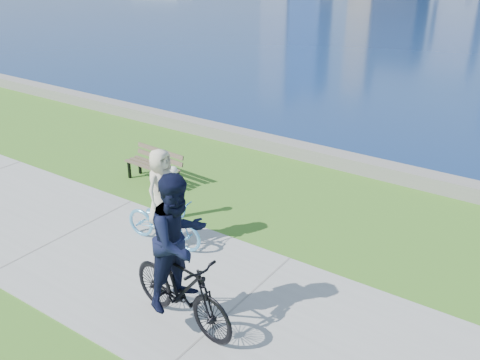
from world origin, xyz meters
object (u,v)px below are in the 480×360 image
Objects in this scene: park_bench at (155,163)px; cyclist_man at (180,265)px; bollard_lamp at (174,189)px; cyclist_woman at (163,210)px.

cyclist_man is (3.87, -3.59, 0.57)m from park_bench.
bollard_lamp is 0.47× the size of cyclist_man.
cyclist_man is (2.30, -2.48, 0.38)m from bollard_lamp.
cyclist_woman is at bearing 56.13° from cyclist_man.
park_bench is at bearing 54.77° from cyclist_man.
cyclist_man reaches higher than bollard_lamp.
cyclist_woman is 0.78× the size of cyclist_man.
park_bench is at bearing 144.79° from bollard_lamp.
cyclist_man is at bearing -135.83° from cyclist_woman.
park_bench is 5.31m from cyclist_man.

